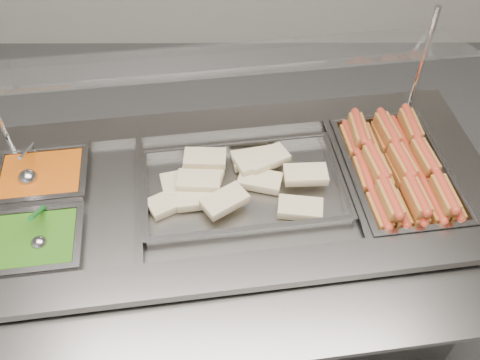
{
  "coord_description": "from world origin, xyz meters",
  "views": [
    {
      "loc": [
        0.07,
        -0.88,
        2.2
      ],
      "look_at": [
        0.07,
        0.32,
        0.89
      ],
      "focal_mm": 40.0,
      "sensor_mm": 36.0,
      "label": 1
    }
  ],
  "objects_px": {
    "sneeze_guard": "(216,62)",
    "pan_wraps": "(243,189)",
    "pan_hotdogs": "(396,176)",
    "steam_counter": "(228,259)",
    "serving_spoon": "(39,238)",
    "ladle": "(28,177)"
  },
  "relations": [
    {
      "from": "ladle",
      "to": "serving_spoon",
      "type": "height_order",
      "value": "serving_spoon"
    },
    {
      "from": "steam_counter",
      "to": "pan_hotdogs",
      "type": "xyz_separation_m",
      "value": [
        0.6,
        0.08,
        0.39
      ]
    },
    {
      "from": "pan_hotdogs",
      "to": "serving_spoon",
      "type": "xyz_separation_m",
      "value": [
        -1.17,
        -0.3,
        0.05
      ]
    },
    {
      "from": "sneeze_guard",
      "to": "pan_hotdogs",
      "type": "xyz_separation_m",
      "value": [
        0.63,
        -0.13,
        -0.39
      ]
    },
    {
      "from": "pan_hotdogs",
      "to": "pan_wraps",
      "type": "bearing_deg",
      "value": -172.43
    },
    {
      "from": "pan_wraps",
      "to": "sneeze_guard",
      "type": "bearing_deg",
      "value": 112.92
    },
    {
      "from": "sneeze_guard",
      "to": "pan_wraps",
      "type": "xyz_separation_m",
      "value": [
        0.09,
        -0.2,
        -0.38
      ]
    },
    {
      "from": "sneeze_guard",
      "to": "ladle",
      "type": "height_order",
      "value": "sneeze_guard"
    },
    {
      "from": "steam_counter",
      "to": "serving_spoon",
      "type": "xyz_separation_m",
      "value": [
        -0.57,
        -0.22,
        0.44
      ]
    },
    {
      "from": "ladle",
      "to": "serving_spoon",
      "type": "xyz_separation_m",
      "value": [
        0.1,
        -0.26,
        0.0
      ]
    },
    {
      "from": "ladle",
      "to": "serving_spoon",
      "type": "distance_m",
      "value": 0.28
    },
    {
      "from": "steam_counter",
      "to": "sneeze_guard",
      "type": "height_order",
      "value": "sneeze_guard"
    },
    {
      "from": "steam_counter",
      "to": "serving_spoon",
      "type": "distance_m",
      "value": 0.76
    },
    {
      "from": "steam_counter",
      "to": "pan_wraps",
      "type": "height_order",
      "value": "pan_wraps"
    },
    {
      "from": "sneeze_guard",
      "to": "pan_wraps",
      "type": "height_order",
      "value": "sneeze_guard"
    },
    {
      "from": "pan_wraps",
      "to": "serving_spoon",
      "type": "xyz_separation_m",
      "value": [
        -0.63,
        -0.23,
        0.04
      ]
    },
    {
      "from": "pan_hotdogs",
      "to": "sneeze_guard",
      "type": "bearing_deg",
      "value": 168.29
    },
    {
      "from": "pan_wraps",
      "to": "ladle",
      "type": "distance_m",
      "value": 0.73
    },
    {
      "from": "ladle",
      "to": "sneeze_guard",
      "type": "bearing_deg",
      "value": 14.89
    },
    {
      "from": "steam_counter",
      "to": "serving_spoon",
      "type": "relative_size",
      "value": 11.21
    },
    {
      "from": "sneeze_guard",
      "to": "serving_spoon",
      "type": "relative_size",
      "value": 9.51
    },
    {
      "from": "pan_hotdogs",
      "to": "ladle",
      "type": "bearing_deg",
      "value": -178.12
    }
  ]
}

